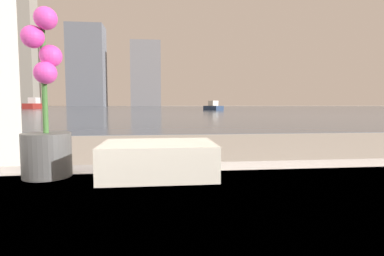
{
  "coord_description": "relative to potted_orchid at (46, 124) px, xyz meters",
  "views": [
    {
      "loc": [
        -0.2,
        0.17,
        0.7
      ],
      "look_at": [
        0.05,
        2.46,
        0.52
      ],
      "focal_mm": 28.0,
      "sensor_mm": 36.0,
      "label": 1
    }
  ],
  "objects": [
    {
      "name": "harbor_boat_1",
      "position": [
        -19.52,
        49.73,
        -0.02
      ],
      "size": [
        1.87,
        4.81,
        1.78
      ],
      "color": "maroon",
      "rests_on": "harbor_water"
    },
    {
      "name": "towel_stack",
      "position": [
        0.26,
        -0.02,
        -0.09
      ],
      "size": [
        0.26,
        0.19,
        0.08
      ],
      "color": "silver",
      "rests_on": "bathtub"
    },
    {
      "name": "skyline_tower_2",
      "position": [
        -4.45,
        117.1,
        11.6
      ],
      "size": [
        11.22,
        9.42,
        24.52
      ],
      "color": "slate",
      "rests_on": "ground_plane"
    },
    {
      "name": "skyline_tower_0",
      "position": [
        -49.56,
        117.1,
        28.71
      ],
      "size": [
        9.53,
        7.4,
        58.72
      ],
      "color": "gray",
      "rests_on": "ground_plane"
    },
    {
      "name": "harbor_water",
      "position": [
        0.46,
        61.1,
        -0.65
      ],
      "size": [
        180.0,
        110.0,
        0.01
      ],
      "color": "slate",
      "rests_on": "ground_plane"
    },
    {
      "name": "skyline_tower_1",
      "position": [
        -26.51,
        117.1,
        14.41
      ],
      "size": [
        13.19,
        9.5,
        30.13
      ],
      "color": "slate",
      "rests_on": "ground_plane"
    },
    {
      "name": "potted_orchid",
      "position": [
        0.0,
        0.0,
        0.0
      ],
      "size": [
        0.11,
        0.11,
        0.39
      ],
      "color": "#4C4C4C",
      "rests_on": "bathtub"
    },
    {
      "name": "harbor_boat_2",
      "position": [
        6.62,
        33.95,
        -0.25
      ],
      "size": [
        2.02,
        3.16,
        1.12
      ],
      "color": "navy",
      "rests_on": "harbor_water"
    }
  ]
}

